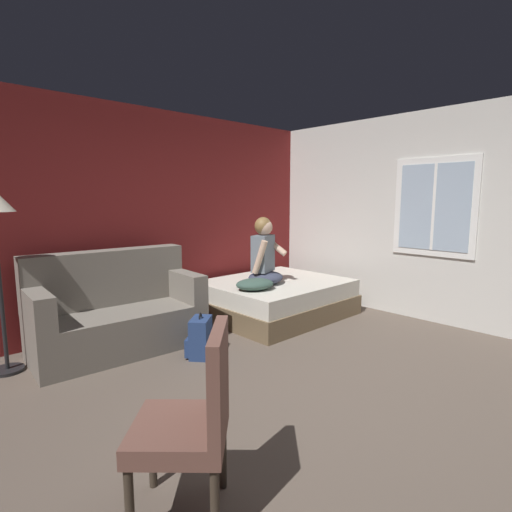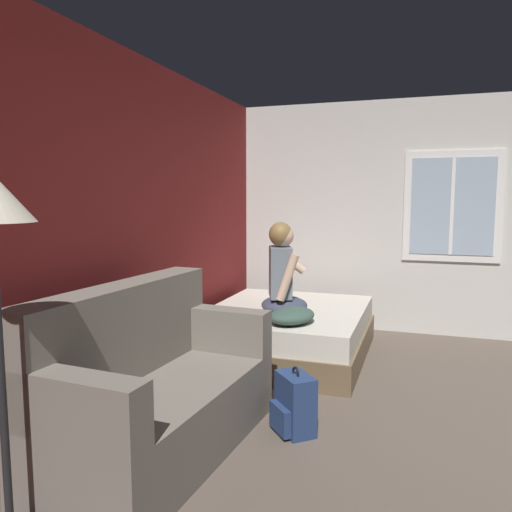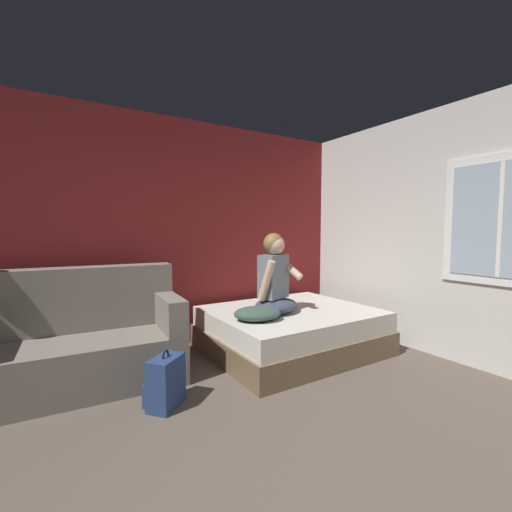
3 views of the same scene
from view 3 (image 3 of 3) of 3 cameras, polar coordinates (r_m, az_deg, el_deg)
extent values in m
cube|color=maroon|center=(4.12, -20.59, 3.53)|extent=(10.66, 0.16, 2.70)
cube|color=white|center=(3.93, 35.68, 4.93)|extent=(0.02, 1.04, 1.24)
cube|color=#9EB2C6|center=(3.92, 35.59, 4.94)|extent=(0.01, 0.88, 1.08)
cube|color=white|center=(3.92, 35.59, 4.94)|extent=(0.01, 0.04, 1.08)
cube|color=brown|center=(4.09, 5.80, -13.62)|extent=(1.84, 1.55, 0.26)
cube|color=beige|center=(4.02, 5.82, -10.36)|extent=(1.79, 1.50, 0.22)
cube|color=slate|center=(3.50, -26.95, -15.64)|extent=(1.75, 0.92, 0.44)
cube|color=slate|center=(3.66, -27.31, -6.36)|extent=(1.71, 0.36, 0.60)
cube|color=slate|center=(3.48, -14.42, -8.89)|extent=(0.24, 0.81, 0.32)
ellipsoid|color=#383D51|center=(3.82, 3.40, -8.21)|extent=(0.64, 0.60, 0.16)
cube|color=slate|center=(3.78, 2.92, -3.39)|extent=(0.38, 0.30, 0.48)
cylinder|color=#DBB293|center=(3.59, 1.77, -4.12)|extent=(0.15, 0.23, 0.44)
cylinder|color=#DBB293|center=(3.87, 5.33, -1.74)|extent=(0.21, 0.38, 0.29)
sphere|color=#DBB293|center=(3.74, 3.19, 1.83)|extent=(0.21, 0.21, 0.21)
ellipsoid|color=olive|center=(3.75, 2.94, 2.07)|extent=(0.29, 0.29, 0.23)
cube|color=navy|center=(2.94, -14.75, -19.65)|extent=(0.34, 0.33, 0.40)
cube|color=navy|center=(3.04, -16.68, -20.76)|extent=(0.21, 0.19, 0.18)
torus|color=black|center=(2.86, -14.83, -15.71)|extent=(0.08, 0.07, 0.09)
ellipsoid|color=#385147|center=(3.49, 0.22, -9.55)|extent=(0.57, 0.49, 0.14)
cube|color=black|center=(3.50, 0.57, -10.63)|extent=(0.10, 0.16, 0.01)
camera|label=1|loc=(1.62, -145.27, 3.85)|focal=28.00mm
camera|label=2|loc=(2.98, -85.12, 4.09)|focal=35.00mm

